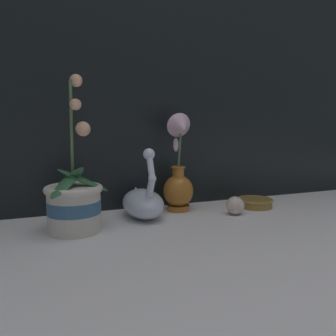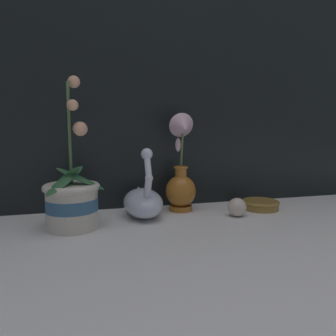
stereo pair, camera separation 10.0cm
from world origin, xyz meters
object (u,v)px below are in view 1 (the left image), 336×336
Objects in this scene: orchid_potted_plant at (74,201)px; glass_sphere at (235,205)px; swan_figurine at (143,201)px; blue_vase at (179,177)px; amber_dish at (255,202)px.

orchid_potted_plant is 7.04× the size of glass_sphere.
orchid_potted_plant is 0.22m from swan_figurine.
blue_vase is 0.20m from glass_sphere.
swan_figurine is (0.21, 0.07, -0.03)m from orchid_potted_plant.
blue_vase is 0.29m from amber_dish.
orchid_potted_plant is 0.62m from amber_dish.
swan_figurine is 0.40m from amber_dish.
amber_dish is (0.12, 0.06, -0.01)m from glass_sphere.
swan_figurine is 0.68× the size of blue_vase.
amber_dish is (0.61, 0.06, -0.06)m from orchid_potted_plant.
swan_figurine reaches higher than glass_sphere.
orchid_potted_plant is 0.50m from glass_sphere.
blue_vase is at bearing 14.79° from swan_figurine.
orchid_potted_plant is at bearing 179.39° from glass_sphere.
blue_vase is at bearing 17.06° from orchid_potted_plant.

